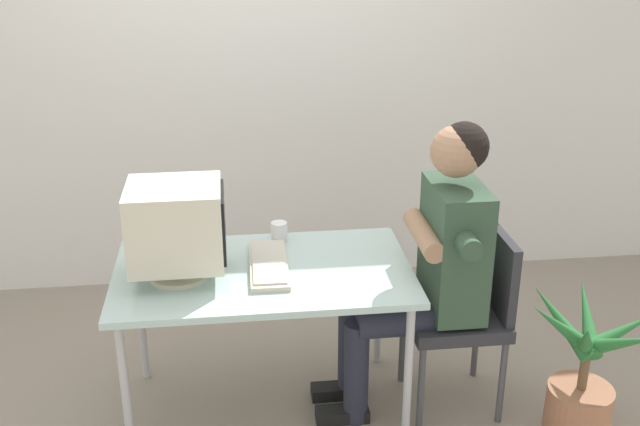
{
  "coord_description": "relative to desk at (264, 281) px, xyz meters",
  "views": [
    {
      "loc": [
        -0.12,
        -2.94,
        2.18
      ],
      "look_at": [
        0.25,
        0.0,
        0.96
      ],
      "focal_mm": 42.85,
      "sensor_mm": 36.0,
      "label": 1
    }
  ],
  "objects": [
    {
      "name": "ground_plane",
      "position": [
        0.0,
        0.0,
        -0.66
      ],
      "size": [
        12.0,
        12.0,
        0.0
      ],
      "primitive_type": "plane",
      "color": "gray"
    },
    {
      "name": "wall_back",
      "position": [
        0.3,
        1.4,
        0.84
      ],
      "size": [
        8.0,
        0.1,
        3.0
      ],
      "primitive_type": "cube",
      "color": "silver",
      "rests_on": "ground_plane"
    },
    {
      "name": "desk",
      "position": [
        0.0,
        0.0,
        0.0
      ],
      "size": [
        1.27,
        0.76,
        0.71
      ],
      "color": "#B7B7BC",
      "rests_on": "ground_plane"
    },
    {
      "name": "crt_monitor",
      "position": [
        -0.35,
        -0.03,
        0.29
      ],
      "size": [
        0.39,
        0.34,
        0.41
      ],
      "color": "beige",
      "rests_on": "desk"
    },
    {
      "name": "keyboard",
      "position": [
        0.02,
        0.02,
        0.07
      ],
      "size": [
        0.17,
        0.47,
        0.03
      ],
      "color": "beige",
      "rests_on": "desk"
    },
    {
      "name": "office_chair",
      "position": [
        0.91,
        -0.05,
        -0.16
      ],
      "size": [
        0.43,
        0.43,
        0.85
      ],
      "color": "#4C4C51",
      "rests_on": "ground_plane"
    },
    {
      "name": "person_seated",
      "position": [
        0.72,
        -0.05,
        0.09
      ],
      "size": [
        0.73,
        0.59,
        1.35
      ],
      "color": "#334C38",
      "rests_on": "ground_plane"
    },
    {
      "name": "potted_plant",
      "position": [
        1.31,
        -0.39,
        -0.36
      ],
      "size": [
        0.61,
        0.56,
        0.73
      ],
      "color": "#9E6647",
      "rests_on": "ground_plane"
    },
    {
      "name": "desk_mug",
      "position": [
        0.09,
        0.29,
        0.1
      ],
      "size": [
        0.08,
        0.09,
        0.09
      ],
      "color": "white",
      "rests_on": "desk"
    }
  ]
}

